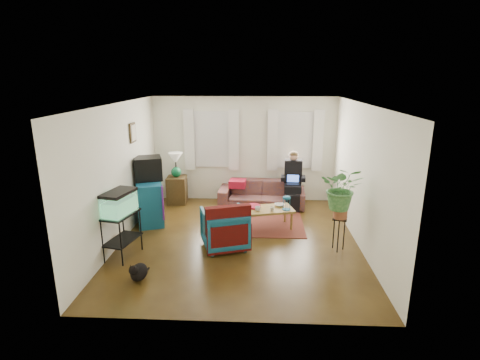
# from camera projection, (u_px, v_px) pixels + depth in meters

# --- Properties ---
(floor) EXTENTS (4.50, 5.00, 0.01)m
(floor) POSITION_uv_depth(u_px,v_px,m) (239.00, 240.00, 7.26)
(floor) COLOR #4F2B14
(floor) RESTS_ON ground
(ceiling) EXTENTS (4.50, 5.00, 0.01)m
(ceiling) POSITION_uv_depth(u_px,v_px,m) (239.00, 104.00, 6.56)
(ceiling) COLOR white
(ceiling) RESTS_ON wall_back
(wall_back) EXTENTS (4.50, 0.01, 2.60)m
(wall_back) POSITION_uv_depth(u_px,v_px,m) (244.00, 150.00, 9.31)
(wall_back) COLOR silver
(wall_back) RESTS_ON floor
(wall_front) EXTENTS (4.50, 0.01, 2.60)m
(wall_front) POSITION_uv_depth(u_px,v_px,m) (229.00, 229.00, 4.51)
(wall_front) COLOR silver
(wall_front) RESTS_ON floor
(wall_left) EXTENTS (0.01, 5.00, 2.60)m
(wall_left) POSITION_uv_depth(u_px,v_px,m) (119.00, 174.00, 7.01)
(wall_left) COLOR silver
(wall_left) RESTS_ON floor
(wall_right) EXTENTS (0.01, 5.00, 2.60)m
(wall_right) POSITION_uv_depth(u_px,v_px,m) (362.00, 177.00, 6.81)
(wall_right) COLOR silver
(wall_right) RESTS_ON floor
(window_left) EXTENTS (1.08, 0.04, 1.38)m
(window_left) POSITION_uv_depth(u_px,v_px,m) (212.00, 139.00, 9.26)
(window_left) COLOR white
(window_left) RESTS_ON wall_back
(window_right) EXTENTS (1.08, 0.04, 1.38)m
(window_right) POSITION_uv_depth(u_px,v_px,m) (295.00, 140.00, 9.17)
(window_right) COLOR white
(window_right) RESTS_ON wall_back
(curtains_left) EXTENTS (1.36, 0.06, 1.50)m
(curtains_left) POSITION_uv_depth(u_px,v_px,m) (211.00, 140.00, 9.19)
(curtains_left) COLOR white
(curtains_left) RESTS_ON wall_back
(curtains_right) EXTENTS (1.36, 0.06, 1.50)m
(curtains_right) POSITION_uv_depth(u_px,v_px,m) (295.00, 141.00, 9.09)
(curtains_right) COLOR white
(curtains_right) RESTS_ON wall_back
(picture_frame) EXTENTS (0.04, 0.32, 0.40)m
(picture_frame) POSITION_uv_depth(u_px,v_px,m) (133.00, 133.00, 7.65)
(picture_frame) COLOR #3D2616
(picture_frame) RESTS_ON wall_left
(area_rug) EXTENTS (2.01, 1.61, 0.01)m
(area_rug) POSITION_uv_depth(u_px,v_px,m) (256.00, 222.00, 8.12)
(area_rug) COLOR maroon
(area_rug) RESTS_ON floor
(sofa) EXTENTS (2.11, 0.95, 0.81)m
(sofa) POSITION_uv_depth(u_px,v_px,m) (262.00, 189.00, 9.10)
(sofa) COLOR brown
(sofa) RESTS_ON floor
(seated_person) EXTENTS (0.56, 0.67, 1.23)m
(seated_person) POSITION_uv_depth(u_px,v_px,m) (293.00, 182.00, 8.96)
(seated_person) COLOR black
(seated_person) RESTS_ON sofa
(side_table) EXTENTS (0.48, 0.48, 0.67)m
(side_table) POSITION_uv_depth(u_px,v_px,m) (177.00, 190.00, 9.29)
(side_table) COLOR #3E2117
(side_table) RESTS_ON floor
(table_lamp) EXTENTS (0.36, 0.36, 0.62)m
(table_lamp) POSITION_uv_depth(u_px,v_px,m) (176.00, 165.00, 9.12)
(table_lamp) COLOR white
(table_lamp) RESTS_ON side_table
(dresser) EXTENTS (0.82, 1.14, 0.92)m
(dresser) POSITION_uv_depth(u_px,v_px,m) (149.00, 201.00, 8.09)
(dresser) COLOR navy
(dresser) RESTS_ON floor
(crt_tv) EXTENTS (0.70, 0.67, 0.49)m
(crt_tv) POSITION_uv_depth(u_px,v_px,m) (148.00, 168.00, 8.00)
(crt_tv) COLOR black
(crt_tv) RESTS_ON dresser
(aquarium_stand) EXTENTS (0.55, 0.78, 0.79)m
(aquarium_stand) POSITION_uv_depth(u_px,v_px,m) (122.00, 235.00, 6.51)
(aquarium_stand) COLOR black
(aquarium_stand) RESTS_ON floor
(aquarium) EXTENTS (0.49, 0.71, 0.42)m
(aquarium) POSITION_uv_depth(u_px,v_px,m) (119.00, 202.00, 6.35)
(aquarium) COLOR #7FD899
(aquarium) RESTS_ON aquarium_stand
(black_cat) EXTENTS (0.31, 0.42, 0.33)m
(black_cat) POSITION_uv_depth(u_px,v_px,m) (139.00, 270.00, 5.81)
(black_cat) COLOR black
(black_cat) RESTS_ON floor
(armchair) EXTENTS (0.97, 0.94, 0.80)m
(armchair) POSITION_uv_depth(u_px,v_px,m) (224.00, 227.00, 6.88)
(armchair) COLOR #12586D
(armchair) RESTS_ON floor
(serape_throw) EXTENTS (0.82, 0.43, 0.66)m
(serape_throw) POSITION_uv_depth(u_px,v_px,m) (228.00, 224.00, 6.54)
(serape_throw) COLOR #9E0A0A
(serape_throw) RESTS_ON armchair
(coffee_table) EXTENTS (1.14, 0.79, 0.43)m
(coffee_table) POSITION_uv_depth(u_px,v_px,m) (267.00, 218.00, 7.79)
(coffee_table) COLOR brown
(coffee_table) RESTS_ON floor
(cup_a) EXTENTS (0.14, 0.14, 0.09)m
(cup_a) POSITION_uv_depth(u_px,v_px,m) (258.00, 209.00, 7.59)
(cup_a) COLOR white
(cup_a) RESTS_ON coffee_table
(cup_b) EXTENTS (0.11, 0.11, 0.09)m
(cup_b) POSITION_uv_depth(u_px,v_px,m) (272.00, 209.00, 7.57)
(cup_b) COLOR beige
(cup_b) RESTS_ON coffee_table
(bowl) EXTENTS (0.25, 0.25, 0.05)m
(bowl) POSITION_uv_depth(u_px,v_px,m) (280.00, 205.00, 7.87)
(bowl) COLOR white
(bowl) RESTS_ON coffee_table
(snack_tray) EXTENTS (0.39, 0.39, 0.04)m
(snack_tray) POSITION_uv_depth(u_px,v_px,m) (253.00, 206.00, 7.81)
(snack_tray) COLOR #B21414
(snack_tray) RESTS_ON coffee_table
(birdcage) EXTENTS (0.20, 0.20, 0.30)m
(birdcage) POSITION_uv_depth(u_px,v_px,m) (287.00, 203.00, 7.62)
(birdcage) COLOR #115B6B
(birdcage) RESTS_ON coffee_table
(plant_stand) EXTENTS (0.33, 0.33, 0.63)m
(plant_stand) POSITION_uv_depth(u_px,v_px,m) (339.00, 234.00, 6.77)
(plant_stand) COLOR black
(plant_stand) RESTS_ON floor
(potted_plant) EXTENTS (0.85, 0.79, 0.80)m
(potted_plant) POSITION_uv_depth(u_px,v_px,m) (342.00, 195.00, 6.57)
(potted_plant) COLOR #599947
(potted_plant) RESTS_ON plant_stand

